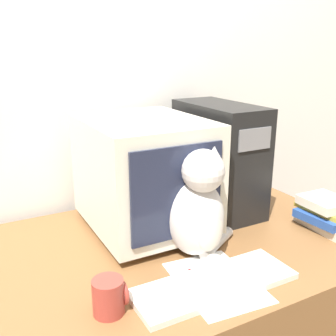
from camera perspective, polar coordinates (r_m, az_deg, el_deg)
The scene contains 10 objects.
wall_back at distance 1.67m, azimuth -7.39°, elevation 13.03°, with size 7.00×0.05×2.50m.
desk at distance 1.57m, azimuth 1.15°, elevation -22.46°, with size 1.33×0.88×0.73m.
crt_monitor at distance 1.40m, azimuth -3.44°, elevation -0.80°, with size 0.39×0.49×0.40m.
computer_tower at distance 1.59m, azimuth 7.31°, elevation 1.53°, with size 0.20×0.42×0.43m.
keyboard at distance 1.15m, azimuth 6.75°, elevation -16.35°, with size 0.47×0.16×0.02m.
cat at distance 1.23m, azimuth 4.40°, elevation -6.09°, with size 0.28×0.25×0.36m.
book_stack at distance 1.56m, azimuth 21.86°, elevation -6.18°, with size 0.17×0.22×0.11m.
pen at distance 1.16m, azimuth 1.46°, elevation -16.08°, with size 0.13×0.08×0.01m.
paper_sheet at distance 1.17m, azimuth 6.96°, elevation -16.09°, with size 0.24×0.31×0.00m.
mug at distance 1.04m, azimuth -8.50°, elevation -17.94°, with size 0.09×0.08×0.09m.
Camera 1 is at (-0.60, -0.61, 1.37)m, focal length 42.00 mm.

